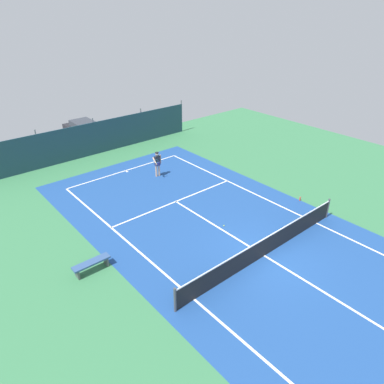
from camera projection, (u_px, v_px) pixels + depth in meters
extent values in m
plane|color=#387A4C|center=(264.00, 256.00, 15.92)|extent=(36.00, 36.00, 0.00)
cube|color=#1E478C|center=(264.00, 256.00, 15.92)|extent=(11.02, 26.60, 0.01)
cube|color=white|center=(125.00, 171.00, 23.94)|extent=(8.22, 0.10, 0.01)
cube|color=white|center=(194.00, 299.00, 13.57)|extent=(0.10, 23.80, 0.01)
cube|color=white|center=(316.00, 223.00, 18.26)|extent=(0.10, 23.80, 0.01)
cube|color=white|center=(176.00, 202.00, 20.23)|extent=(8.22, 0.10, 0.01)
cube|color=white|center=(264.00, 256.00, 15.92)|extent=(0.10, 12.80, 0.01)
cube|color=white|center=(127.00, 171.00, 23.84)|extent=(0.10, 0.30, 0.01)
cube|color=black|center=(265.00, 247.00, 15.70)|extent=(9.92, 0.03, 0.95)
cube|color=white|center=(266.00, 238.00, 15.46)|extent=(9.92, 0.04, 0.05)
cylinder|color=#47474C|center=(175.00, 300.00, 12.81)|extent=(0.10, 0.10, 1.10)
cylinder|color=#47474C|center=(328.00, 208.00, 18.52)|extent=(0.10, 0.10, 1.10)
cube|color=#1E3D4C|center=(95.00, 138.00, 26.10)|extent=(16.22, 0.06, 2.40)
cylinder|color=#595B60|center=(39.00, 149.00, 23.76)|extent=(0.08, 0.08, 2.70)
cylinder|color=#595B60|center=(95.00, 136.00, 26.07)|extent=(0.08, 0.08, 2.70)
cylinder|color=#595B60|center=(142.00, 125.00, 28.38)|extent=(0.08, 0.08, 2.70)
cylinder|color=#595B60|center=(181.00, 116.00, 30.69)|extent=(0.08, 0.08, 2.70)
cube|color=#234C1E|center=(93.00, 144.00, 26.81)|extent=(14.60, 0.70, 1.10)
cylinder|color=#D8AD8C|center=(159.00, 170.00, 23.09)|extent=(0.12, 0.12, 0.82)
cylinder|color=#D8AD8C|center=(156.00, 171.00, 23.00)|extent=(0.12, 0.12, 0.82)
cylinder|color=navy|center=(157.00, 163.00, 22.81)|extent=(0.40, 0.40, 0.22)
cube|color=#1E232D|center=(157.00, 160.00, 22.72)|extent=(0.39, 0.25, 0.56)
sphere|color=#D8AD8C|center=(157.00, 154.00, 22.52)|extent=(0.22, 0.22, 0.22)
cylinder|color=black|center=(157.00, 153.00, 22.48)|extent=(0.23, 0.23, 0.04)
cylinder|color=#D8AD8C|center=(160.00, 159.00, 22.81)|extent=(0.09, 0.09, 0.58)
cylinder|color=#D8AD8C|center=(155.00, 161.00, 22.51)|extent=(0.17, 0.53, 0.41)
cylinder|color=black|center=(156.00, 165.00, 22.31)|extent=(0.07, 0.28, 0.13)
torus|color=teal|center=(156.00, 161.00, 22.21)|extent=(0.32, 0.17, 0.29)
sphere|color=#CCDB33|center=(224.00, 226.00, 18.01)|extent=(0.07, 0.07, 0.07)
cube|color=black|center=(84.00, 133.00, 28.73)|extent=(1.81, 4.21, 0.80)
cube|color=#2D333D|center=(83.00, 124.00, 28.41)|extent=(1.54, 1.90, 0.56)
cylinder|color=black|center=(67.00, 136.00, 29.27)|extent=(0.22, 0.64, 0.64)
cylinder|color=black|center=(88.00, 131.00, 30.30)|extent=(0.22, 0.64, 0.64)
cylinder|color=black|center=(81.00, 144.00, 27.52)|extent=(0.22, 0.64, 0.64)
cylinder|color=black|center=(103.00, 139.00, 28.55)|extent=(0.22, 0.64, 0.64)
cube|color=#335184|center=(91.00, 262.00, 14.81)|extent=(1.60, 0.40, 0.08)
cube|color=#4C4C51|center=(77.00, 273.00, 14.55)|extent=(0.08, 0.36, 0.45)
cube|color=#4C4C51|center=(106.00, 260.00, 15.29)|extent=(0.08, 0.36, 0.45)
cylinder|color=#D84C38|center=(300.00, 199.00, 20.28)|extent=(0.08, 0.08, 0.24)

